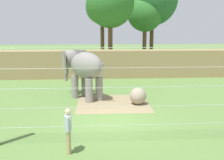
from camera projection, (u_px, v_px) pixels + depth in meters
The scene contains 10 objects.
ground_plane at pixel (113, 122), 13.65m from camera, with size 120.00×120.00×0.00m, color #5B7F3D.
dirt_patch at pixel (113, 103), 16.95m from camera, with size 4.23×4.16×0.01m, color #937F5B.
embankment_wall at pixel (103, 64), 25.52m from camera, with size 36.00×1.80×2.42m, color #997F56.
elephant at pixel (83, 67), 17.84m from camera, with size 3.18×3.54×3.01m.
enrichment_ball at pixel (138, 96), 16.67m from camera, with size 0.99×0.99×0.99m, color gray.
cable_fence at pixel (118, 94), 10.88m from camera, with size 10.41×0.27×3.88m.
zookeeper at pixel (68, 129), 10.09m from camera, with size 0.22×0.58×1.67m.
tree_far_left at pixel (110, 3), 26.76m from camera, with size 4.51×4.51×9.08m.
tree_left_of_centre at pixel (102, 7), 32.23m from camera, with size 3.80×3.80×8.71m.
tree_right_of_centre at pixel (145, 13), 31.18m from camera, with size 3.95×3.95×8.07m.
Camera 1 is at (-0.95, -13.01, 4.49)m, focal length 45.70 mm.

